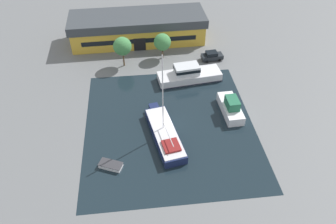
# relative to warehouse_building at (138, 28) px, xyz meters

# --- Properties ---
(ground_plane) EXTENTS (440.00, 440.00, 0.00)m
(ground_plane) POSITION_rel_warehouse_building_xyz_m (3.53, -27.11, -2.85)
(ground_plane) COLOR slate
(water_canal) EXTENTS (25.65, 28.01, 0.01)m
(water_canal) POSITION_rel_warehouse_building_xyz_m (3.53, -27.11, -2.84)
(water_canal) COLOR black
(water_canal) RESTS_ON ground
(warehouse_building) EXTENTS (28.02, 9.63, 5.63)m
(warehouse_building) POSITION_rel_warehouse_building_xyz_m (0.00, 0.00, 0.00)
(warehouse_building) COLOR gold
(warehouse_building) RESTS_ON ground
(quay_tree_near_building) EXTENTS (3.41, 3.41, 5.89)m
(quay_tree_near_building) POSITION_rel_warehouse_building_xyz_m (-3.18, -9.58, 1.32)
(quay_tree_near_building) COLOR brown
(quay_tree_near_building) RESTS_ON ground
(quay_tree_by_water) EXTENTS (3.29, 3.29, 5.16)m
(quay_tree_by_water) POSITION_rel_warehouse_building_xyz_m (4.38, -7.69, 0.64)
(quay_tree_by_water) COLOR brown
(quay_tree_by_water) RESTS_ON ground
(parked_car) EXTENTS (4.27, 2.25, 1.74)m
(parked_car) POSITION_rel_warehouse_building_xyz_m (13.90, -9.42, -1.98)
(parked_car) COLOR #1E2328
(parked_car) RESTS_ON ground
(sailboat_moored) EXTENTS (5.23, 12.62, 13.76)m
(sailboat_moored) POSITION_rel_warehouse_building_xyz_m (2.51, -29.44, -2.08)
(sailboat_moored) COLOR #19234C
(sailboat_moored) RESTS_ON water_canal
(motor_cruiser) EXTENTS (11.72, 5.04, 3.16)m
(motor_cruiser) POSITION_rel_warehouse_building_xyz_m (8.30, -15.62, -1.71)
(motor_cruiser) COLOR silver
(motor_cruiser) RESTS_ON water_canal
(small_dinghy) EXTENTS (3.50, 2.64, 0.64)m
(small_dinghy) POSITION_rel_warehouse_building_xyz_m (-5.26, -34.14, -2.52)
(small_dinghy) COLOR white
(small_dinghy) RESTS_ON water_canal
(cabin_boat) EXTENTS (2.88, 7.04, 2.97)m
(cabin_boat) POSITION_rel_warehouse_building_xyz_m (13.55, -25.08, -1.77)
(cabin_boat) COLOR white
(cabin_boat) RESTS_ON water_canal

